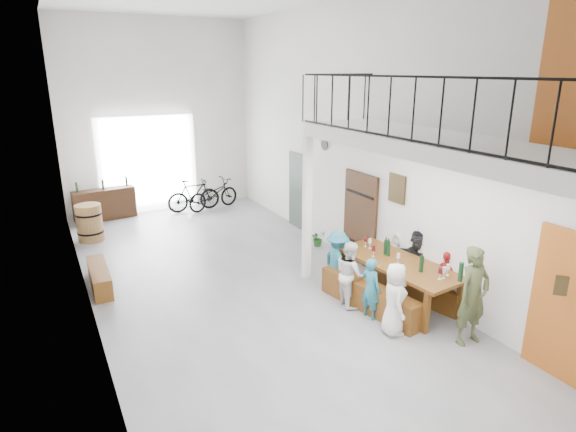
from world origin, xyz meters
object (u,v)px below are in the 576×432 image
bench_inner (369,297)px  host_standing (473,296)px  side_bench (100,277)px  serving_counter (105,204)px  tasting_table (398,266)px  oak_barrel (90,223)px  bicycle_near (213,194)px

bench_inner → host_standing: bearing=-74.2°
bench_inner → side_bench: size_ratio=1.42×
serving_counter → host_standing: host_standing is taller
bench_inner → host_standing: 1.82m
tasting_table → oak_barrel: oak_barrel is taller
oak_barrel → bicycle_near: oak_barrel is taller
side_bench → serving_counter: size_ratio=0.91×
bicycle_near → side_bench: bearing=121.8°
oak_barrel → host_standing: host_standing is taller
serving_counter → bicycle_near: 3.08m
host_standing → oak_barrel: bearing=121.5°
bench_inner → bicycle_near: bicycle_near is taller
oak_barrel → side_bench: bearing=-93.2°
bench_inner → bicycle_near: 7.40m
serving_counter → host_standing: size_ratio=1.05×
tasting_table → host_standing: bearing=-92.0°
bicycle_near → serving_counter: bearing=65.6°
serving_counter → bench_inner: bearing=-74.6°
host_standing → bicycle_near: 9.03m
side_bench → host_standing: (4.82, -4.73, 0.57)m
bench_inner → tasting_table: bearing=-8.6°
tasting_table → host_standing: 1.59m
tasting_table → oak_barrel: size_ratio=2.73×
bench_inner → host_standing: host_standing is taller
oak_barrel → serving_counter: size_ratio=0.56×
tasting_table → serving_counter: serving_counter is taller
tasting_table → serving_counter: 8.76m
oak_barrel → host_standing: bearing=-58.8°
tasting_table → bench_inner: tasting_table is taller
tasting_table → oak_barrel: 7.61m
bench_inner → host_standing: (0.74, -1.57, 0.54)m
serving_counter → bicycle_near: bearing=-15.7°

